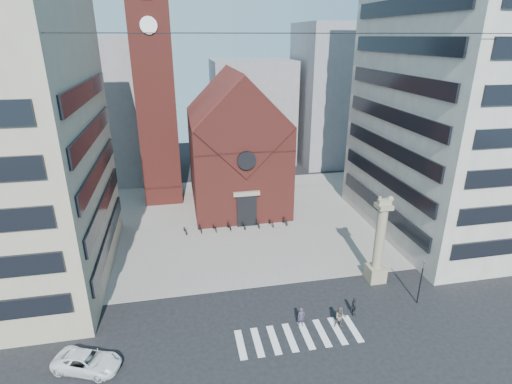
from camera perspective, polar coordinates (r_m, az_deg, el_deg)
ground at (r=35.31m, az=3.68°, el=-16.84°), size 120.00×120.00×0.00m
piazza at (r=51.20m, az=-1.73°, el=-3.81°), size 46.00×30.00×0.05m
zebra_crossing at (r=33.22m, az=6.05°, el=-19.80°), size 10.20×3.20×0.01m
church at (r=54.09m, az=-2.91°, el=6.55°), size 12.00×16.65×18.00m
campanile at (r=55.10m, az=-14.23°, el=14.43°), size 5.50×5.50×31.20m
building_right at (r=50.27m, az=28.39°, el=12.26°), size 18.00×22.00×32.00m
bg_block_left at (r=68.72m, az=-21.98°, el=10.82°), size 16.00×14.00×22.00m
bg_block_mid at (r=74.09m, az=-0.59°, el=11.43°), size 14.00×12.00×18.00m
bg_block_right at (r=75.43m, az=12.22°, el=13.45°), size 16.00×14.00×24.00m
lion_column at (r=39.09m, az=17.11°, el=-7.67°), size 1.63×1.60×8.68m
traffic_light at (r=37.74m, az=22.48°, el=-11.61°), size 0.13×0.16×4.30m
white_car at (r=32.44m, az=-22.97°, el=-21.42°), size 5.15×3.70×1.30m
pedestrian_0 at (r=33.64m, az=6.48°, el=-17.34°), size 0.64×0.43×1.70m
pedestrian_1 at (r=33.96m, az=11.96°, el=-17.10°), size 1.06×0.91×1.89m
pedestrian_2 at (r=35.44m, az=13.83°, el=-15.66°), size 0.56×1.03×1.66m
scooter_0 at (r=48.01m, az=-10.07°, el=-5.35°), size 0.91×1.75×0.87m
scooter_1 at (r=48.02m, az=-7.99°, el=-5.15°), size 0.78×1.67×0.97m
scooter_2 at (r=48.14m, az=-5.92°, el=-5.04°), size 0.91×1.75×0.87m
scooter_3 at (r=48.28m, az=-3.87°, el=-4.82°), size 0.78×1.67×0.97m
scooter_4 at (r=48.52m, az=-1.82°, el=-4.71°), size 0.91×1.75×0.87m
scooter_5 at (r=48.78m, az=0.19°, el=-4.48°), size 0.78×1.67×0.97m
scooter_6 at (r=49.14m, az=2.18°, el=-4.36°), size 0.91×1.75×0.87m
scooter_7 at (r=49.52m, az=4.15°, el=-4.13°), size 0.78×1.67×0.97m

